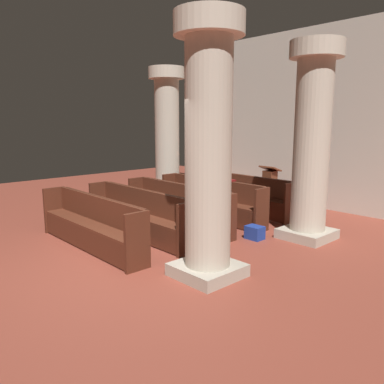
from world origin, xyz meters
The scene contains 13 objects.
ground_plane centered at (0.00, 0.00, 0.00)m, with size 19.20×19.20×0.00m, color brown.
back_wall centered at (0.00, 6.08, 2.25)m, with size 10.00×0.16×4.50m, color beige.
pew_row_0 centered at (-0.98, 4.17, 0.48)m, with size 2.94×0.47×0.90m.
pew_row_1 centered at (-0.98, 3.16, 0.48)m, with size 2.94×0.46×0.90m.
pew_row_2 centered at (-0.98, 2.16, 0.48)m, with size 2.94×0.46×0.90m.
pew_row_3 centered at (-0.98, 1.16, 0.48)m, with size 2.94×0.47×0.90m.
pew_row_4 centered at (-0.98, 0.16, 0.48)m, with size 2.94×0.46×0.90m.
pillar_aisle_side centered at (1.30, 3.45, 1.87)m, with size 0.95×0.95×3.60m.
pillar_far_side centered at (-3.22, 3.72, 1.87)m, with size 0.95×0.95×3.60m.
pillar_aisle_rear centered at (1.30, 0.76, 1.87)m, with size 0.94×0.94×3.60m.
lectern centered at (-0.81, 5.14, 0.45)m, with size 0.48×0.45×1.08m.
hymn_book centered at (-0.56, 3.35, 0.92)m, with size 0.16×0.19×0.03m, color maroon.
kneeler_box_blue centered at (0.66, 2.68, 0.13)m, with size 0.32×0.25×0.25m, color navy.
Camera 1 is at (5.07, -3.03, 2.23)m, focal length 36.40 mm.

